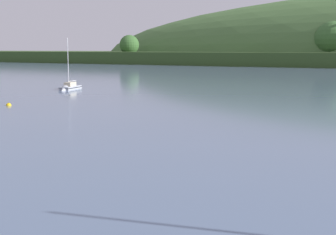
{
  "coord_description": "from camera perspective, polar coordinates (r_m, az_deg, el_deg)",
  "views": [
    {
      "loc": [
        19.56,
        12.02,
        6.95
      ],
      "look_at": [
        3.96,
        43.95,
        1.91
      ],
      "focal_mm": 51.98,
      "sensor_mm": 36.0,
      "label": 1
    }
  ],
  "objects": [
    {
      "name": "sailboat_far_left",
      "position": [
        85.02,
        -11.54,
        3.34
      ],
      "size": [
        2.85,
        6.16,
        9.64
      ],
      "rotation": [
        0.0,
        0.0,
        4.9
      ],
      "color": "#ADB2BC",
      "rests_on": "ground"
    },
    {
      "name": "mooring_buoy_foreground",
      "position": [
        63.16,
        -18.18,
        1.35
      ],
      "size": [
        0.64,
        0.64,
        0.72
      ],
      "color": "yellow",
      "rests_on": "ground"
    }
  ]
}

